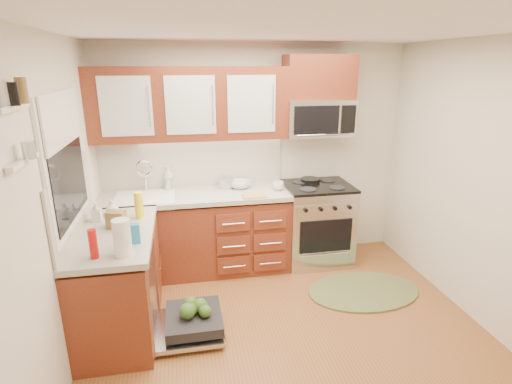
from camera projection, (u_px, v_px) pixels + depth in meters
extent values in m
plane|color=brown|center=(293.00, 343.00, 3.41)|extent=(3.50, 3.50, 0.00)
plane|color=white|center=(304.00, 28.00, 2.64)|extent=(3.50, 3.50, 0.00)
cube|color=beige|center=(255.00, 156.00, 4.66)|extent=(3.50, 0.04, 2.50)
cube|color=beige|center=(441.00, 372.00, 1.39)|extent=(3.50, 0.04, 2.50)
cube|color=beige|center=(50.00, 222.00, 2.71)|extent=(0.04, 3.50, 2.50)
cube|color=beige|center=(499.00, 192.00, 3.34)|extent=(0.04, 3.50, 2.50)
cube|color=#5B1F14|center=(197.00, 236.00, 4.50)|extent=(2.05, 0.60, 0.85)
cube|color=#5B1F14|center=(119.00, 284.00, 3.51)|extent=(0.60, 1.25, 0.85)
cube|color=#AFABA0|center=(195.00, 196.00, 4.35)|extent=(2.07, 0.64, 0.05)
cube|color=#AFABA0|center=(114.00, 235.00, 3.37)|extent=(0.64, 1.27, 0.05)
cube|color=#B5B0A3|center=(192.00, 162.00, 4.53)|extent=(2.05, 0.02, 0.57)
cube|color=#B5B0A3|center=(72.00, 202.00, 3.22)|extent=(0.02, 1.25, 0.57)
cube|color=#5B1F14|center=(319.00, 77.00, 4.35)|extent=(0.76, 0.35, 0.47)
cube|color=white|center=(62.00, 119.00, 2.99)|extent=(0.02, 0.96, 0.40)
cube|color=white|center=(13.00, 107.00, 2.15)|extent=(0.04, 0.40, 0.03)
cube|color=white|center=(23.00, 162.00, 2.24)|extent=(0.04, 0.40, 0.03)
cylinder|color=black|center=(310.00, 180.00, 4.68)|extent=(0.28, 0.28, 0.04)
cylinder|color=silver|center=(226.00, 183.00, 4.53)|extent=(0.18, 0.18, 0.11)
cube|color=tan|center=(254.00, 196.00, 4.24)|extent=(0.25, 0.17, 0.02)
cylinder|color=silver|center=(169.00, 184.00, 4.46)|extent=(0.10, 0.10, 0.14)
cylinder|color=white|center=(122.00, 238.00, 2.91)|extent=(0.15, 0.15, 0.28)
cylinder|color=yellow|center=(139.00, 205.00, 3.62)|extent=(0.10, 0.10, 0.25)
cylinder|color=#B20E0F|center=(93.00, 244.00, 2.87)|extent=(0.07, 0.07, 0.22)
cube|color=brown|center=(116.00, 220.00, 3.42)|extent=(0.17, 0.15, 0.15)
cube|color=teal|center=(133.00, 234.00, 3.13)|extent=(0.10, 0.07, 0.16)
imported|color=#999999|center=(237.00, 185.00, 4.57)|extent=(0.30, 0.30, 0.06)
imported|color=#999999|center=(240.00, 184.00, 4.54)|extent=(0.26, 0.26, 0.08)
imported|color=#999999|center=(278.00, 186.00, 4.46)|extent=(0.15, 0.15, 0.10)
imported|color=#999999|center=(169.00, 177.00, 4.48)|extent=(0.13, 0.13, 0.27)
imported|color=#999999|center=(96.00, 212.00, 3.56)|extent=(0.08, 0.09, 0.18)
imported|color=#999999|center=(112.00, 208.00, 3.70)|extent=(0.13, 0.13, 0.15)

